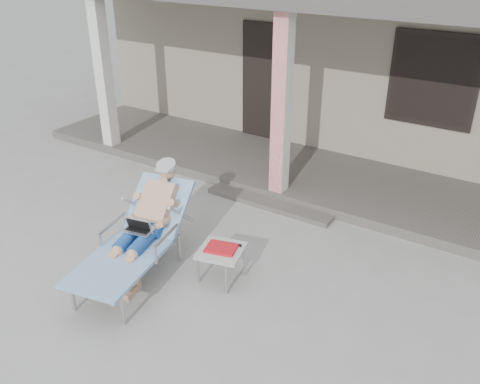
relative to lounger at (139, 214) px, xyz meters
The scene contains 7 objects.
ground 0.96m from the lounger, 35.69° to the left, with size 60.00×60.00×0.00m, color #9E9E99.
house 6.91m from the lounger, 86.07° to the left, with size 10.40×5.40×3.30m.
porch_deck 3.44m from the lounger, 82.00° to the left, with size 10.00×2.00×0.15m, color #605B56.
porch_overhang 3.88m from the lounger, 81.87° to the left, with size 10.00×2.30×2.85m.
porch_step 2.35m from the lounger, 77.90° to the left, with size 2.00×0.30×0.07m, color #605B56.
lounger is the anchor object (origin of this frame).
side_table 1.03m from the lounger, 20.69° to the left, with size 0.60×0.60×0.44m.
Camera 1 is at (3.21, -3.97, 3.62)m, focal length 38.00 mm.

